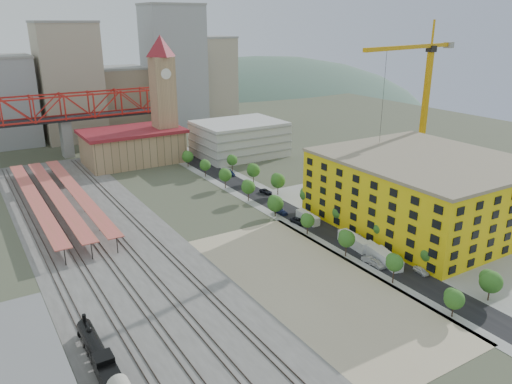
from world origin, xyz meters
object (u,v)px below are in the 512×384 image
site_trailer_d (308,218)px  car_0 (377,264)px  locomotive (99,356)px  site_trailer_b (377,254)px  site_trailer_c (354,241)px  tower_crane (422,88)px  site_trailer_a (387,259)px  clock_tower (163,87)px  construction_building (424,191)px

site_trailer_d → car_0: site_trailer_d is taller
locomotive → site_trailer_b: size_ratio=2.27×
site_trailer_c → site_trailer_b: bearing=-84.8°
site_trailer_c → site_trailer_d: site_trailer_c is taller
locomotive → tower_crane: 125.06m
site_trailer_a → locomotive: bearing=-164.7°
site_trailer_a → site_trailer_c: bearing=104.1°
locomotive → tower_crane: (115.04, 38.14, 30.85)m
car_0 → site_trailer_b: bearing=44.6°
clock_tower → tower_crane: 95.33m
clock_tower → site_trailer_a: bearing=-86.0°
clock_tower → locomotive: size_ratio=2.36×
site_trailer_a → car_0: (-3.00, 0.34, -0.51)m
tower_crane → locomotive: bearing=-161.7°
locomotive → car_0: locomotive is taller
construction_building → site_trailer_d: size_ratio=5.84×
clock_tower → site_trailer_d: clock_tower is taller
tower_crane → car_0: bearing=-145.0°
site_trailer_d → car_0: 29.84m
site_trailer_b → site_trailer_d: (0.00, 26.79, -0.14)m
site_trailer_a → site_trailer_b: site_trailer_b is taller
site_trailer_b → clock_tower: bearing=103.7°
site_trailer_d → site_trailer_a: bearing=-87.1°
construction_building → tower_crane: bearing=45.8°
site_trailer_a → site_trailer_c: site_trailer_c is taller
site_trailer_b → car_0: bearing=-126.4°
construction_building → car_0: construction_building is taller
site_trailer_c → site_trailer_a: bearing=-84.8°
construction_building → car_0: bearing=-156.4°
site_trailer_b → car_0: (-3.00, -2.90, -0.54)m
site_trailer_d → construction_building: bearing=-30.4°
site_trailer_a → site_trailer_b: 3.24m
clock_tower → site_trailer_c: (8.00, -101.77, -27.31)m
site_trailer_b → site_trailer_c: (0.00, 7.99, 0.06)m
construction_building → site_trailer_a: bearing=-153.4°
construction_building → car_0: size_ratio=10.91×
site_trailer_c → clock_tower: bearing=99.7°
construction_building → site_trailer_a: size_ratio=5.33×
site_trailer_a → site_trailer_b: size_ratio=0.98×
locomotive → car_0: 63.04m
construction_building → site_trailer_a: 30.18m
construction_building → site_trailer_c: bearing=-176.1°
clock_tower → site_trailer_a: (8.00, -113.00, -27.40)m
site_trailer_a → site_trailer_d: (0.00, 30.03, -0.11)m
locomotive → tower_crane: bearing=18.3°
site_trailer_b → site_trailer_c: site_trailer_c is taller
site_trailer_a → site_trailer_b: bearing=104.1°
construction_building → car_0: 32.80m
site_trailer_b → car_0: 4.20m
car_0 → clock_tower: bearing=93.1°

